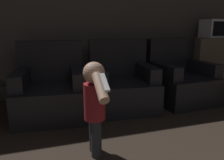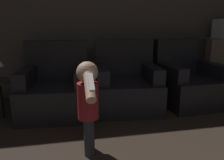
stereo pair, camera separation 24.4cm
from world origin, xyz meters
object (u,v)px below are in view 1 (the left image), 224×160
object	(u,v)px
armchair_left	(51,91)
microwave	(216,29)
armchair_right	(180,80)
person_toddler	(95,102)
armchair_middle	(122,85)

from	to	relation	value
armchair_left	microwave	world-z (taller)	microwave
armchair_right	microwave	distance (m)	1.28
armchair_left	person_toddler	xyz separation A→B (m)	(0.34, -1.08, 0.18)
person_toddler	microwave	xyz separation A→B (m)	(2.54, 1.48, 0.60)
person_toddler	armchair_left	bearing A→B (deg)	19.65
armchair_left	armchair_right	world-z (taller)	same
armchair_right	microwave	xyz separation A→B (m)	(0.93, 0.40, 0.78)
armchair_left	armchair_middle	bearing A→B (deg)	5.08
armchair_left	armchair_middle	world-z (taller)	same
armchair_left	microwave	size ratio (longest dim) A/B	1.99
person_toddler	armchair_right	bearing A→B (deg)	-53.69
armchair_left	microwave	xyz separation A→B (m)	(2.87, 0.40, 0.78)
armchair_middle	person_toddler	world-z (taller)	armchair_middle
microwave	armchair_right	bearing A→B (deg)	-156.80
armchair_middle	armchair_left	bearing A→B (deg)	-174.39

